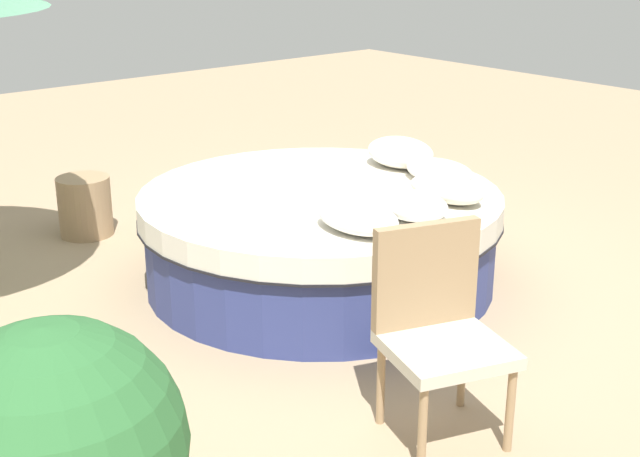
{
  "coord_description": "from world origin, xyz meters",
  "views": [
    {
      "loc": [
        4.08,
        -3.46,
        2.26
      ],
      "look_at": [
        0.0,
        0.0,
        0.37
      ],
      "focal_mm": 48.78,
      "sensor_mm": 36.0,
      "label": 1
    }
  ],
  "objects_px": {
    "throw_pillow_4": "(400,152)",
    "throw_pillow_0": "(357,217)",
    "throw_pillow_3": "(439,171)",
    "round_bed": "(320,236)",
    "throw_pillow_2": "(446,189)",
    "patio_chair": "(436,318)",
    "throw_pillow_1": "(413,206)",
    "side_table": "(85,206)"
  },
  "relations": [
    {
      "from": "throw_pillow_0",
      "to": "throw_pillow_4",
      "type": "xyz_separation_m",
      "value": [
        -0.81,
        1.16,
        0.02
      ]
    },
    {
      "from": "round_bed",
      "to": "throw_pillow_3",
      "type": "relative_size",
      "value": 4.55
    },
    {
      "from": "side_table",
      "to": "throw_pillow_0",
      "type": "bearing_deg",
      "value": 9.85
    },
    {
      "from": "throw_pillow_1",
      "to": "side_table",
      "type": "relative_size",
      "value": 0.97
    },
    {
      "from": "throw_pillow_2",
      "to": "patio_chair",
      "type": "xyz_separation_m",
      "value": [
        1.04,
        -1.21,
        -0.14
      ]
    },
    {
      "from": "throw_pillow_1",
      "to": "patio_chair",
      "type": "relative_size",
      "value": 0.45
    },
    {
      "from": "side_table",
      "to": "throw_pillow_2",
      "type": "bearing_deg",
      "value": 26.37
    },
    {
      "from": "throw_pillow_4",
      "to": "throw_pillow_0",
      "type": "bearing_deg",
      "value": -55.01
    },
    {
      "from": "round_bed",
      "to": "patio_chair",
      "type": "bearing_deg",
      "value": -23.48
    },
    {
      "from": "throw_pillow_3",
      "to": "throw_pillow_4",
      "type": "xyz_separation_m",
      "value": [
        -0.44,
        0.07,
        0.03
      ]
    },
    {
      "from": "throw_pillow_4",
      "to": "throw_pillow_2",
      "type": "bearing_deg",
      "value": -25.33
    },
    {
      "from": "throw_pillow_1",
      "to": "patio_chair",
      "type": "height_order",
      "value": "patio_chair"
    },
    {
      "from": "round_bed",
      "to": "throw_pillow_0",
      "type": "height_order",
      "value": "throw_pillow_0"
    },
    {
      "from": "throw_pillow_0",
      "to": "side_table",
      "type": "bearing_deg",
      "value": -170.15
    },
    {
      "from": "throw_pillow_0",
      "to": "throw_pillow_2",
      "type": "distance_m",
      "value": 0.8
    },
    {
      "from": "throw_pillow_4",
      "to": "throw_pillow_3",
      "type": "bearing_deg",
      "value": -8.87
    },
    {
      "from": "round_bed",
      "to": "throw_pillow_4",
      "type": "xyz_separation_m",
      "value": [
        -0.11,
        0.84,
        0.41
      ]
    },
    {
      "from": "throw_pillow_4",
      "to": "throw_pillow_1",
      "type": "bearing_deg",
      "value": -41.42
    },
    {
      "from": "throw_pillow_0",
      "to": "throw_pillow_3",
      "type": "distance_m",
      "value": 1.15
    },
    {
      "from": "throw_pillow_3",
      "to": "patio_chair",
      "type": "distance_m",
      "value": 2.03
    },
    {
      "from": "throw_pillow_1",
      "to": "patio_chair",
      "type": "distance_m",
      "value": 1.24
    },
    {
      "from": "throw_pillow_3",
      "to": "side_table",
      "type": "height_order",
      "value": "throw_pillow_3"
    },
    {
      "from": "round_bed",
      "to": "patio_chair",
      "type": "relative_size",
      "value": 2.4
    },
    {
      "from": "throw_pillow_3",
      "to": "side_table",
      "type": "xyz_separation_m",
      "value": [
        -2.19,
        -1.53,
        -0.47
      ]
    },
    {
      "from": "throw_pillow_0",
      "to": "throw_pillow_1",
      "type": "height_order",
      "value": "throw_pillow_0"
    },
    {
      "from": "throw_pillow_0",
      "to": "side_table",
      "type": "xyz_separation_m",
      "value": [
        -2.56,
        -0.45,
        -0.48
      ]
    },
    {
      "from": "throw_pillow_0",
      "to": "throw_pillow_2",
      "type": "xyz_separation_m",
      "value": [
        -0.05,
        0.8,
        -0.01
      ]
    },
    {
      "from": "throw_pillow_3",
      "to": "throw_pillow_0",
      "type": "bearing_deg",
      "value": -71.04
    },
    {
      "from": "round_bed",
      "to": "throw_pillow_0",
      "type": "bearing_deg",
      "value": -24.52
    },
    {
      "from": "round_bed",
      "to": "throw_pillow_4",
      "type": "bearing_deg",
      "value": 97.28
    },
    {
      "from": "throw_pillow_1",
      "to": "side_table",
      "type": "height_order",
      "value": "throw_pillow_1"
    },
    {
      "from": "throw_pillow_2",
      "to": "side_table",
      "type": "xyz_separation_m",
      "value": [
        -2.51,
        -1.24,
        -0.47
      ]
    },
    {
      "from": "throw_pillow_4",
      "to": "side_table",
      "type": "relative_size",
      "value": 1.16
    },
    {
      "from": "throw_pillow_2",
      "to": "throw_pillow_3",
      "type": "bearing_deg",
      "value": 137.86
    },
    {
      "from": "throw_pillow_1",
      "to": "throw_pillow_2",
      "type": "relative_size",
      "value": 0.82
    },
    {
      "from": "throw_pillow_3",
      "to": "round_bed",
      "type": "bearing_deg",
      "value": -113.17
    },
    {
      "from": "round_bed",
      "to": "side_table",
      "type": "relative_size",
      "value": 5.18
    },
    {
      "from": "throw_pillow_1",
      "to": "side_table",
      "type": "xyz_separation_m",
      "value": [
        -2.61,
        -0.84,
        -0.47
      ]
    },
    {
      "from": "throw_pillow_2",
      "to": "patio_chair",
      "type": "height_order",
      "value": "patio_chair"
    },
    {
      "from": "round_bed",
      "to": "throw_pillow_2",
      "type": "bearing_deg",
      "value": 36.38
    },
    {
      "from": "throw_pillow_0",
      "to": "patio_chair",
      "type": "height_order",
      "value": "patio_chair"
    },
    {
      "from": "round_bed",
      "to": "throw_pillow_3",
      "type": "height_order",
      "value": "throw_pillow_3"
    }
  ]
}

